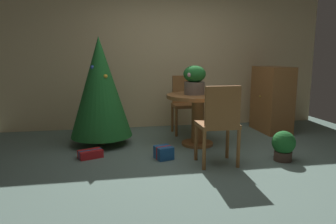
{
  "coord_description": "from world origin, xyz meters",
  "views": [
    {
      "loc": [
        -1.07,
        -3.65,
        1.33
      ],
      "look_at": [
        -0.34,
        0.3,
        0.61
      ],
      "focal_mm": 33.54,
      "sensor_mm": 36.0,
      "label": 1
    }
  ],
  "objects_px": {
    "wooden_chair_far": "(185,101)",
    "gift_box_red": "(90,154)",
    "round_dining_table": "(198,109)",
    "gift_box_blue": "(164,153)",
    "wooden_chair_near": "(219,120)",
    "flower_vase": "(194,79)",
    "wooden_cabinet": "(272,99)",
    "holiday_tree": "(100,87)",
    "potted_plant": "(284,145)"
  },
  "relations": [
    {
      "from": "wooden_chair_far",
      "to": "gift_box_red",
      "type": "relative_size",
      "value": 2.86
    },
    {
      "from": "round_dining_table",
      "to": "gift_box_red",
      "type": "relative_size",
      "value": 2.7
    },
    {
      "from": "round_dining_table",
      "to": "gift_box_blue",
      "type": "height_order",
      "value": "round_dining_table"
    },
    {
      "from": "round_dining_table",
      "to": "wooden_chair_near",
      "type": "height_order",
      "value": "wooden_chair_near"
    },
    {
      "from": "flower_vase",
      "to": "wooden_cabinet",
      "type": "bearing_deg",
      "value": 20.61
    },
    {
      "from": "wooden_chair_near",
      "to": "flower_vase",
      "type": "bearing_deg",
      "value": 93.22
    },
    {
      "from": "wooden_chair_far",
      "to": "gift_box_blue",
      "type": "height_order",
      "value": "wooden_chair_far"
    },
    {
      "from": "wooden_chair_near",
      "to": "holiday_tree",
      "type": "bearing_deg",
      "value": 139.04
    },
    {
      "from": "wooden_chair_near",
      "to": "wooden_chair_far",
      "type": "xyz_separation_m",
      "value": [
        0.0,
        1.73,
        -0.0
      ]
    },
    {
      "from": "wooden_chair_near",
      "to": "potted_plant",
      "type": "height_order",
      "value": "wooden_chair_near"
    },
    {
      "from": "wooden_chair_far",
      "to": "gift_box_blue",
      "type": "bearing_deg",
      "value": -114.38
    },
    {
      "from": "gift_box_red",
      "to": "gift_box_blue",
      "type": "xyz_separation_m",
      "value": [
        0.95,
        -0.22,
        0.03
      ]
    },
    {
      "from": "potted_plant",
      "to": "flower_vase",
      "type": "bearing_deg",
      "value": 135.22
    },
    {
      "from": "wooden_chair_near",
      "to": "gift_box_blue",
      "type": "distance_m",
      "value": 0.87
    },
    {
      "from": "flower_vase",
      "to": "holiday_tree",
      "type": "distance_m",
      "value": 1.4
    },
    {
      "from": "flower_vase",
      "to": "potted_plant",
      "type": "xyz_separation_m",
      "value": [
        0.94,
        -0.93,
        -0.78
      ]
    },
    {
      "from": "flower_vase",
      "to": "wooden_cabinet",
      "type": "xyz_separation_m",
      "value": [
        1.58,
        0.59,
        -0.42
      ]
    },
    {
      "from": "flower_vase",
      "to": "holiday_tree",
      "type": "bearing_deg",
      "value": 168.71
    },
    {
      "from": "gift_box_blue",
      "to": "wooden_cabinet",
      "type": "xyz_separation_m",
      "value": [
        2.14,
        1.18,
        0.49
      ]
    },
    {
      "from": "gift_box_red",
      "to": "potted_plant",
      "type": "bearing_deg",
      "value": -13.08
    },
    {
      "from": "wooden_chair_near",
      "to": "gift_box_red",
      "type": "xyz_separation_m",
      "value": [
        -1.56,
        0.6,
        -0.51
      ]
    },
    {
      "from": "potted_plant",
      "to": "holiday_tree",
      "type": "bearing_deg",
      "value": 152.42
    },
    {
      "from": "potted_plant",
      "to": "round_dining_table",
      "type": "bearing_deg",
      "value": 134.26
    },
    {
      "from": "flower_vase",
      "to": "potted_plant",
      "type": "bearing_deg",
      "value": -44.78
    },
    {
      "from": "wooden_chair_far",
      "to": "flower_vase",
      "type": "bearing_deg",
      "value": -94.01
    },
    {
      "from": "holiday_tree",
      "to": "flower_vase",
      "type": "bearing_deg",
      "value": -11.29
    },
    {
      "from": "round_dining_table",
      "to": "potted_plant",
      "type": "relative_size",
      "value": 2.41
    },
    {
      "from": "wooden_chair_near",
      "to": "wooden_chair_far",
      "type": "distance_m",
      "value": 1.73
    },
    {
      "from": "holiday_tree",
      "to": "potted_plant",
      "type": "xyz_separation_m",
      "value": [
        2.3,
        -1.2,
        -0.67
      ]
    },
    {
      "from": "flower_vase",
      "to": "wooden_chair_far",
      "type": "distance_m",
      "value": 0.88
    },
    {
      "from": "round_dining_table",
      "to": "wooden_chair_far",
      "type": "relative_size",
      "value": 0.94
    },
    {
      "from": "wooden_chair_far",
      "to": "gift_box_red",
      "type": "xyz_separation_m",
      "value": [
        -1.56,
        -1.13,
        -0.51
      ]
    },
    {
      "from": "round_dining_table",
      "to": "potted_plant",
      "type": "bearing_deg",
      "value": -45.74
    },
    {
      "from": "wooden_chair_far",
      "to": "wooden_cabinet",
      "type": "height_order",
      "value": "wooden_cabinet"
    },
    {
      "from": "holiday_tree",
      "to": "wooden_chair_far",
      "type": "bearing_deg",
      "value": 19.32
    },
    {
      "from": "wooden_chair_near",
      "to": "potted_plant",
      "type": "xyz_separation_m",
      "value": [
        0.88,
        0.03,
        -0.36
      ]
    },
    {
      "from": "wooden_chair_far",
      "to": "potted_plant",
      "type": "bearing_deg",
      "value": -62.56
    },
    {
      "from": "gift_box_red",
      "to": "wooden_chair_near",
      "type": "bearing_deg",
      "value": -20.96
    },
    {
      "from": "wooden_chair_far",
      "to": "holiday_tree",
      "type": "height_order",
      "value": "holiday_tree"
    },
    {
      "from": "flower_vase",
      "to": "holiday_tree",
      "type": "relative_size",
      "value": 0.26
    },
    {
      "from": "round_dining_table",
      "to": "wooden_cabinet",
      "type": "bearing_deg",
      "value": 22.04
    },
    {
      "from": "wooden_chair_near",
      "to": "wooden_chair_far",
      "type": "bearing_deg",
      "value": 90.0
    },
    {
      "from": "wooden_cabinet",
      "to": "potted_plant",
      "type": "distance_m",
      "value": 1.69
    },
    {
      "from": "flower_vase",
      "to": "holiday_tree",
      "type": "height_order",
      "value": "holiday_tree"
    },
    {
      "from": "wooden_chair_near",
      "to": "holiday_tree",
      "type": "relative_size",
      "value": 0.61
    },
    {
      "from": "wooden_chair_far",
      "to": "wooden_cabinet",
      "type": "relative_size",
      "value": 0.87
    },
    {
      "from": "gift_box_blue",
      "to": "wooden_cabinet",
      "type": "relative_size",
      "value": 0.23
    },
    {
      "from": "gift_box_blue",
      "to": "holiday_tree",
      "type": "bearing_deg",
      "value": 133.38
    },
    {
      "from": "holiday_tree",
      "to": "potted_plant",
      "type": "height_order",
      "value": "holiday_tree"
    },
    {
      "from": "round_dining_table",
      "to": "flower_vase",
      "type": "relative_size",
      "value": 2.2
    }
  ]
}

